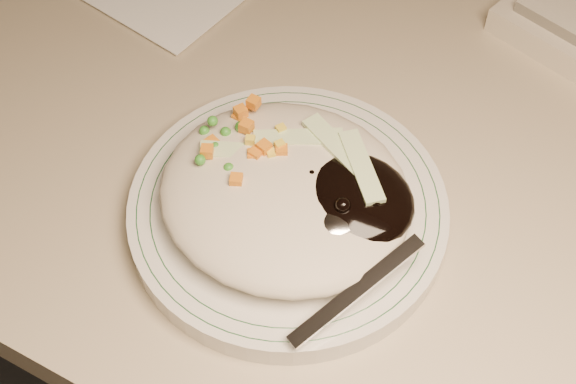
% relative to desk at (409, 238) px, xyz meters
% --- Properties ---
extents(desk, '(1.40, 0.70, 0.74)m').
position_rel_desk_xyz_m(desk, '(0.00, 0.00, 0.00)').
color(desk, tan).
rests_on(desk, ground).
extents(plate, '(0.25, 0.25, 0.02)m').
position_rel_desk_xyz_m(plate, '(-0.06, -0.16, 0.21)').
color(plate, silver).
rests_on(plate, desk).
extents(plate_rim, '(0.23, 0.23, 0.00)m').
position_rel_desk_xyz_m(plate_rim, '(-0.06, -0.16, 0.22)').
color(plate_rim, '#144723').
rests_on(plate_rim, plate).
extents(meal, '(0.21, 0.19, 0.05)m').
position_rel_desk_xyz_m(meal, '(-0.06, -0.16, 0.24)').
color(meal, '#BBB197').
rests_on(meal, plate).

